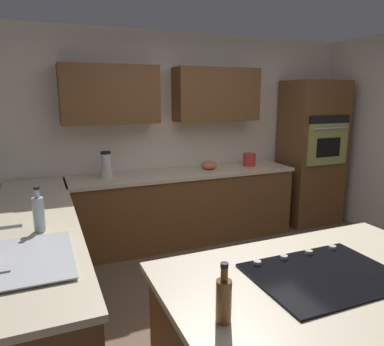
{
  "coord_description": "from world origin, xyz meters",
  "views": [
    {
      "loc": [
        1.71,
        2.38,
        1.85
      ],
      "look_at": [
        0.24,
        -1.14,
        1.02
      ],
      "focal_mm": 33.97,
      "sensor_mm": 36.0,
      "label": 1
    }
  ],
  "objects_px": {
    "oil_bottle": "(224,299)",
    "dish_soap_bottle": "(39,213)",
    "blender": "(106,167)",
    "wall_oven": "(311,153)",
    "sink_unit": "(30,258)",
    "mixing_bowl": "(209,165)",
    "kettle": "(249,160)",
    "cooktop": "(323,274)"
  },
  "relations": [
    {
      "from": "cooktop",
      "to": "mixing_bowl",
      "type": "relative_size",
      "value": 3.73
    },
    {
      "from": "cooktop",
      "to": "dish_soap_bottle",
      "type": "relative_size",
      "value": 2.34
    },
    {
      "from": "kettle",
      "to": "dish_soap_bottle",
      "type": "xyz_separation_m",
      "value": [
        2.62,
        1.5,
        0.05
      ]
    },
    {
      "from": "kettle",
      "to": "oil_bottle",
      "type": "height_order",
      "value": "oil_bottle"
    },
    {
      "from": "oil_bottle",
      "to": "sink_unit",
      "type": "bearing_deg",
      "value": -50.68
    },
    {
      "from": "mixing_bowl",
      "to": "cooktop",
      "type": "bearing_deg",
      "value": 77.21
    },
    {
      "from": "oil_bottle",
      "to": "dish_soap_bottle",
      "type": "bearing_deg",
      "value": -63.37
    },
    {
      "from": "wall_oven",
      "to": "cooktop",
      "type": "relative_size",
      "value": 2.67
    },
    {
      "from": "wall_oven",
      "to": "mixing_bowl",
      "type": "bearing_deg",
      "value": -1.76
    },
    {
      "from": "cooktop",
      "to": "oil_bottle",
      "type": "relative_size",
      "value": 2.83
    },
    {
      "from": "wall_oven",
      "to": "kettle",
      "type": "distance_m",
      "value": 1.0
    },
    {
      "from": "wall_oven",
      "to": "oil_bottle",
      "type": "height_order",
      "value": "wall_oven"
    },
    {
      "from": "dish_soap_bottle",
      "to": "oil_bottle",
      "type": "height_order",
      "value": "dish_soap_bottle"
    },
    {
      "from": "kettle",
      "to": "oil_bottle",
      "type": "distance_m",
      "value": 3.49
    },
    {
      "from": "wall_oven",
      "to": "sink_unit",
      "type": "relative_size",
      "value": 2.9
    },
    {
      "from": "kettle",
      "to": "mixing_bowl",
      "type": "bearing_deg",
      "value": 0.0
    },
    {
      "from": "sink_unit",
      "to": "cooktop",
      "type": "height_order",
      "value": "sink_unit"
    },
    {
      "from": "mixing_bowl",
      "to": "oil_bottle",
      "type": "height_order",
      "value": "oil_bottle"
    },
    {
      "from": "sink_unit",
      "to": "mixing_bowl",
      "type": "bearing_deg",
      "value": -136.4
    },
    {
      "from": "mixing_bowl",
      "to": "kettle",
      "type": "bearing_deg",
      "value": 180.0
    },
    {
      "from": "cooktop",
      "to": "dish_soap_bottle",
      "type": "height_order",
      "value": "dish_soap_bottle"
    },
    {
      "from": "cooktop",
      "to": "kettle",
      "type": "height_order",
      "value": "kettle"
    },
    {
      "from": "mixing_bowl",
      "to": "kettle",
      "type": "height_order",
      "value": "kettle"
    },
    {
      "from": "cooktop",
      "to": "oil_bottle",
      "type": "distance_m",
      "value": 0.7
    },
    {
      "from": "blender",
      "to": "dish_soap_bottle",
      "type": "height_order",
      "value": "dish_soap_bottle"
    },
    {
      "from": "wall_oven",
      "to": "sink_unit",
      "type": "bearing_deg",
      "value": 27.69
    },
    {
      "from": "cooktop",
      "to": "blender",
      "type": "bearing_deg",
      "value": -76.4
    },
    {
      "from": "sink_unit",
      "to": "dish_soap_bottle",
      "type": "distance_m",
      "value": 0.5
    },
    {
      "from": "wall_oven",
      "to": "kettle",
      "type": "relative_size",
      "value": 12.05
    },
    {
      "from": "wall_oven",
      "to": "oil_bottle",
      "type": "bearing_deg",
      "value": 44.66
    },
    {
      "from": "wall_oven",
      "to": "cooktop",
      "type": "distance_m",
      "value": 3.52
    },
    {
      "from": "wall_oven",
      "to": "dish_soap_bottle",
      "type": "height_order",
      "value": "wall_oven"
    },
    {
      "from": "wall_oven",
      "to": "mixing_bowl",
      "type": "relative_size",
      "value": 9.97
    },
    {
      "from": "sink_unit",
      "to": "dish_soap_bottle",
      "type": "height_order",
      "value": "dish_soap_bottle"
    },
    {
      "from": "mixing_bowl",
      "to": "wall_oven",
      "type": "bearing_deg",
      "value": 178.24
    },
    {
      "from": "wall_oven",
      "to": "mixing_bowl",
      "type": "distance_m",
      "value": 1.6
    },
    {
      "from": "blender",
      "to": "kettle",
      "type": "height_order",
      "value": "blender"
    },
    {
      "from": "blender",
      "to": "kettle",
      "type": "relative_size",
      "value": 1.83
    },
    {
      "from": "wall_oven",
      "to": "mixing_bowl",
      "type": "xyz_separation_m",
      "value": [
        1.6,
        -0.05,
        -0.06
      ]
    },
    {
      "from": "oil_bottle",
      "to": "mixing_bowl",
      "type": "bearing_deg",
      "value": -114.1
    },
    {
      "from": "cooktop",
      "to": "mixing_bowl",
      "type": "distance_m",
      "value": 2.84
    },
    {
      "from": "sink_unit",
      "to": "dish_soap_bottle",
      "type": "bearing_deg",
      "value": -96.95
    }
  ]
}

